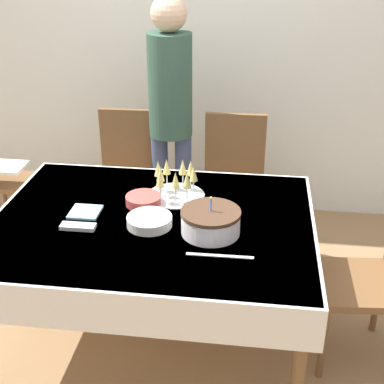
# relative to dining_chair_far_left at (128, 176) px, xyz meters

# --- Properties ---
(ground_plane) EXTENTS (12.00, 12.00, 0.00)m
(ground_plane) POSITION_rel_dining_chair_far_left_xyz_m (0.36, -0.93, -0.53)
(ground_plane) COLOR #93704C
(wall_back) EXTENTS (8.00, 0.05, 2.70)m
(wall_back) POSITION_rel_dining_chair_far_left_xyz_m (0.36, 0.69, 0.82)
(wall_back) COLOR silver
(wall_back) RESTS_ON ground_plane
(dining_table) EXTENTS (1.60, 1.22, 0.74)m
(dining_table) POSITION_rel_dining_chair_far_left_xyz_m (0.36, -0.93, 0.11)
(dining_table) COLOR silver
(dining_table) RESTS_ON ground_plane
(dining_chair_far_left) EXTENTS (0.43, 0.43, 0.96)m
(dining_chair_far_left) POSITION_rel_dining_chair_far_left_xyz_m (0.00, 0.00, 0.00)
(dining_chair_far_left) COLOR brown
(dining_chair_far_left) RESTS_ON ground_plane
(dining_chair_far_right) EXTENTS (0.42, 0.42, 0.96)m
(dining_chair_far_right) POSITION_rel_dining_chair_far_left_xyz_m (0.71, 0.00, 0.00)
(dining_chair_far_right) COLOR brown
(dining_chair_far_right) RESTS_ON ground_plane
(dining_chair_right_end) EXTENTS (0.46, 0.46, 0.96)m
(dining_chair_right_end) POSITION_rel_dining_chair_far_left_xyz_m (1.48, -0.92, 0.00)
(dining_chair_right_end) COLOR brown
(dining_chair_right_end) RESTS_ON ground_plane
(birthday_cake) EXTENTS (0.28, 0.28, 0.19)m
(birthday_cake) POSITION_rel_dining_chair_far_left_xyz_m (0.66, -1.02, 0.27)
(birthday_cake) COLOR white
(birthday_cake) RESTS_ON dining_table
(champagne_tray) EXTENTS (0.31, 0.31, 0.18)m
(champagne_tray) POSITION_rel_dining_chair_far_left_xyz_m (0.43, -0.66, 0.30)
(champagne_tray) COLOR silver
(champagne_tray) RESTS_ON dining_table
(plate_stack_main) EXTENTS (0.22, 0.22, 0.05)m
(plate_stack_main) POSITION_rel_dining_chair_far_left_xyz_m (0.36, -0.99, 0.23)
(plate_stack_main) COLOR silver
(plate_stack_main) RESTS_ON dining_table
(plate_stack_dessert) EXTENTS (0.18, 0.18, 0.05)m
(plate_stack_dessert) POSITION_rel_dining_chair_far_left_xyz_m (0.28, -0.78, 0.23)
(plate_stack_dessert) COLOR #CC4C47
(plate_stack_dessert) RESTS_ON dining_table
(cake_knife) EXTENTS (0.30, 0.02, 0.00)m
(cake_knife) POSITION_rel_dining_chair_far_left_xyz_m (0.72, -1.22, 0.21)
(cake_knife) COLOR silver
(cake_knife) RESTS_ON dining_table
(fork_pile) EXTENTS (0.17, 0.06, 0.02)m
(fork_pile) POSITION_rel_dining_chair_far_left_xyz_m (0.02, -1.06, 0.22)
(fork_pile) COLOR silver
(fork_pile) RESTS_ON dining_table
(napkin_pile) EXTENTS (0.15, 0.15, 0.01)m
(napkin_pile) POSITION_rel_dining_chair_far_left_xyz_m (0.01, -0.91, 0.21)
(napkin_pile) COLOR #8CC6E0
(napkin_pile) RESTS_ON dining_table
(person_standing) EXTENTS (0.28, 0.28, 1.69)m
(person_standing) POSITION_rel_dining_chair_far_left_xyz_m (0.29, 0.06, 0.50)
(person_standing) COLOR #3F4C72
(person_standing) RESTS_ON ground_plane
(high_chair) EXTENTS (0.33, 0.35, 0.71)m
(high_chair) POSITION_rel_dining_chair_far_left_xyz_m (-0.74, -0.25, -0.05)
(high_chair) COLOR brown
(high_chair) RESTS_ON ground_plane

